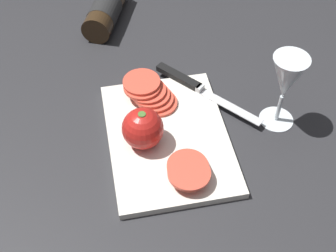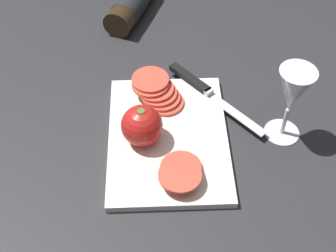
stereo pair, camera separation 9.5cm
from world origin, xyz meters
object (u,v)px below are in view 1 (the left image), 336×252
wine_bottle (107,7)px  whole_tomato (143,128)px  wine_glass (286,80)px  knife (188,82)px  tomato_slice_stack_near (188,169)px  tomato_slice_stack_far (149,93)px

wine_bottle → whole_tomato: bearing=-176.9°
wine_bottle → wine_glass: size_ratio=1.74×
knife → wine_bottle: bearing=165.7°
tomato_slice_stack_near → wine_bottle: bearing=10.1°
knife → tomato_slice_stack_near: tomato_slice_stack_near is taller
wine_glass → whole_tomato: (-0.02, 0.30, -0.06)m
knife → tomato_slice_stack_far: 0.10m
whole_tomato → knife: size_ratio=0.38×
knife → tomato_slice_stack_near: (-0.24, 0.05, 0.01)m
whole_tomato → tomato_slice_stack_far: whole_tomato is taller
wine_bottle → wine_glass: bearing=-143.4°
wine_bottle → whole_tomato: 0.45m
wine_bottle → whole_tomato: size_ratio=3.58×
knife → tomato_slice_stack_far: (-0.03, 0.09, 0.01)m
wine_glass → whole_tomato: wine_glass is taller
wine_bottle → tomato_slice_stack_near: 0.56m
wine_glass → tomato_slice_stack_near: 0.27m
wine_glass → tomato_slice_stack_near: size_ratio=1.56×
whole_tomato → tomato_slice_stack_far: size_ratio=0.71×
whole_tomato → wine_bottle: bearing=3.1°
wine_glass → knife: 0.23m
wine_glass → tomato_slice_stack_far: bearing=69.7°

